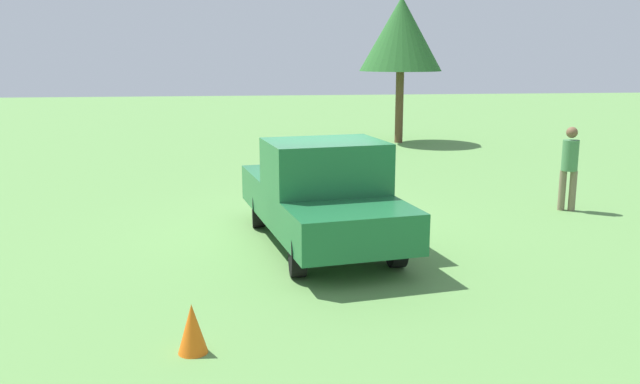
# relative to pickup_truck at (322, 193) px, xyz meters

# --- Properties ---
(ground_plane) EXTENTS (80.00, 80.00, 0.00)m
(ground_plane) POSITION_rel_pickup_truck_xyz_m (-0.76, -0.03, -0.91)
(ground_plane) COLOR #5B8C47
(pickup_truck) EXTENTS (4.72, 2.52, 1.79)m
(pickup_truck) POSITION_rel_pickup_truck_xyz_m (0.00, 0.00, 0.00)
(pickup_truck) COLOR black
(pickup_truck) RESTS_ON ground_plane
(person_bystander) EXTENTS (0.42, 0.42, 1.71)m
(person_bystander) POSITION_rel_pickup_truck_xyz_m (-1.90, 5.29, 0.06)
(person_bystander) COLOR #7A6B51
(person_bystander) RESTS_ON ground_plane
(tree_far_center) EXTENTS (2.91, 2.91, 5.11)m
(tree_far_center) POSITION_rel_pickup_truck_xyz_m (-12.62, 4.46, 2.89)
(tree_far_center) COLOR brown
(tree_far_center) RESTS_ON ground_plane
(traffic_cone) EXTENTS (0.32, 0.32, 0.55)m
(traffic_cone) POSITION_rel_pickup_truck_xyz_m (3.75, -1.89, -0.64)
(traffic_cone) COLOR orange
(traffic_cone) RESTS_ON ground_plane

